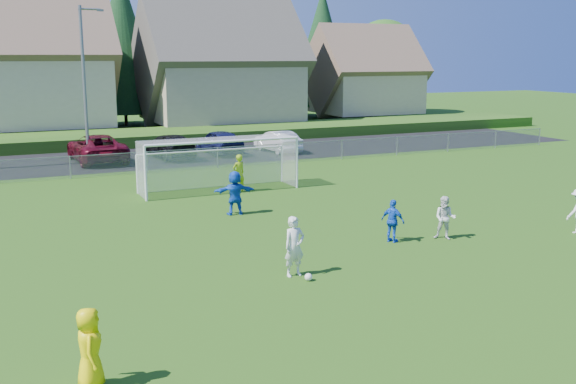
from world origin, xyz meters
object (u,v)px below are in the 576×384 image
player_blue_b (235,193)px  car_f (278,141)px  player_white_b (445,218)px  soccer_goal (217,156)px  player_blue_a (393,221)px  referee (90,349)px  goalkeeper (239,173)px  soccer_ball (308,277)px  player_white_a (294,246)px  car_c (97,148)px  car_d (169,146)px  car_e (219,142)px

player_blue_b → car_f: (8.68, 15.58, -0.19)m
player_white_b → soccer_goal: size_ratio=0.21×
player_blue_a → car_f: player_blue_a is taller
car_f → referee: bearing=55.2°
referee → player_blue_b: (7.48, 12.42, 0.07)m
goalkeeper → soccer_ball: bearing=62.0°
player_white_a → referee: bearing=-151.5°
player_white_a → soccer_goal: soccer_goal is taller
car_c → car_f: car_c is taller
player_white_b → player_blue_a: player_white_b is taller
soccer_ball → player_white_a: 0.98m
car_c → soccer_goal: soccer_goal is taller
car_d → car_c: bearing=-12.0°
referee → player_blue_b: size_ratio=0.92×
soccer_ball → goalkeeper: size_ratio=0.12×
soccer_goal → car_f: bearing=53.8°
car_c → player_blue_a: bearing=102.6°
goalkeeper → car_c: (-4.59, 11.99, -0.06)m
player_white_a → soccer_goal: size_ratio=0.24×
player_blue_b → goalkeeper: size_ratio=1.01×
player_blue_a → goalkeeper: goalkeeper is taller
player_white_a → goalkeeper: bearing=70.5°
player_blue_a → player_blue_b: bearing=2.2°
car_e → car_c: bearing=-3.4°
player_blue_b → goalkeeper: bearing=-104.9°
player_white_b → car_c: car_c is taller
goalkeeper → car_e: bearing=-120.9°
player_blue_b → car_f: 17.83m
player_blue_b → soccer_goal: 5.18m
player_blue_b → referee: bearing=66.4°
player_blue_b → goalkeeper: 4.58m
soccer_ball → player_blue_b: bearing=84.0°
player_blue_b → car_c: 16.49m
soccer_ball → player_blue_a: size_ratio=0.15×
car_e → goalkeeper: bearing=71.5°
referee → car_c: 29.03m
car_e → referee: bearing=62.8°
player_white_b → player_blue_a: size_ratio=1.03×
car_f → soccer_goal: 13.09m
player_white_a → car_e: player_white_a is taller
car_c → goalkeeper: bearing=107.6°
player_blue_a → soccer_goal: (-2.55, 11.10, 0.88)m
soccer_ball → player_blue_a: player_blue_a is taller
car_e → car_f: car_e is taller
soccer_ball → player_white_b: size_ratio=0.14×
player_blue_a → car_c: car_c is taller
player_white_a → soccer_goal: 13.15m
player_blue_b → car_f: player_blue_b is taller
car_d → soccer_goal: size_ratio=0.68×
player_blue_a → car_e: (1.36, 22.38, 0.05)m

